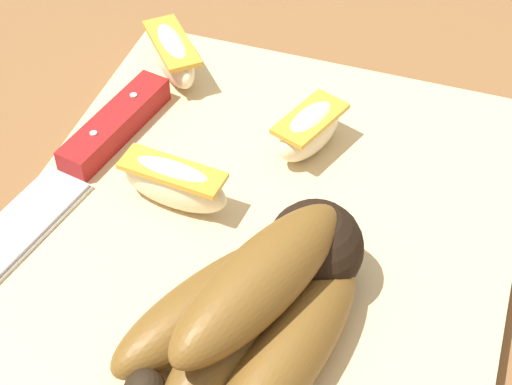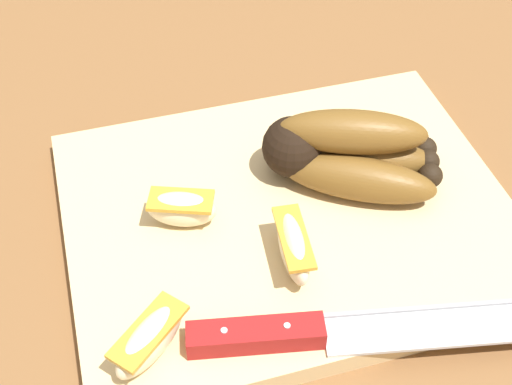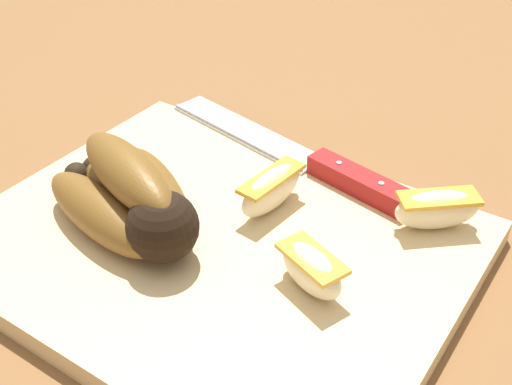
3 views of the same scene
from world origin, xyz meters
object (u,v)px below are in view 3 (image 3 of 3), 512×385
object	(u,v)px
banana_bunch	(132,199)
apple_wedge_far	(311,269)
apple_wedge_middle	(437,209)
apple_wedge_near	(271,189)
chefs_knife	(316,163)

from	to	relation	value
banana_bunch	apple_wedge_far	distance (m)	0.15
apple_wedge_middle	apple_wedge_far	xyz separation A→B (m)	(0.05, 0.12, -0.00)
apple_wedge_near	apple_wedge_far	bearing A→B (deg)	139.33
chefs_knife	apple_wedge_middle	xyz separation A→B (m)	(-0.12, 0.02, 0.01)
banana_bunch	chefs_knife	distance (m)	0.17
chefs_knife	apple_wedge_near	distance (m)	0.07
apple_wedge_near	apple_wedge_far	size ratio (longest dim) A/B	1.17
banana_bunch	apple_wedge_far	bearing A→B (deg)	-173.50
banana_bunch	apple_wedge_middle	bearing A→B (deg)	-146.09
chefs_knife	apple_wedge_far	bearing A→B (deg)	118.47
banana_bunch	apple_wedge_middle	size ratio (longest dim) A/B	2.37
apple_wedge_near	banana_bunch	bearing A→B (deg)	47.00
apple_wedge_far	apple_wedge_near	bearing A→B (deg)	-40.67
chefs_knife	apple_wedge_far	distance (m)	0.16
apple_wedge_middle	chefs_knife	bearing A→B (deg)	-9.57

